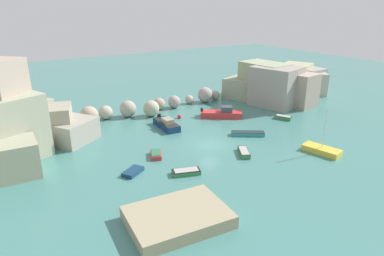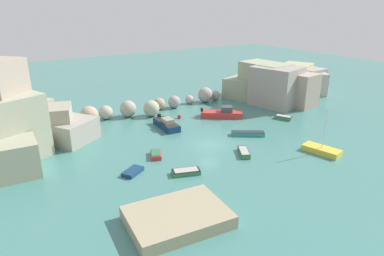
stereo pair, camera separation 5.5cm
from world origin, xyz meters
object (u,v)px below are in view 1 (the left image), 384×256
object	(u,v)px
moored_boat_3	(167,124)
moored_boat_4	(244,152)
channel_buoy	(179,116)
moored_boat_8	(133,172)
moored_boat_2	(156,154)
moored_boat_7	(248,134)
moored_boat_9	(283,117)
moored_boat_6	(222,113)
stone_dock	(178,217)
moored_boat_1	(91,130)
moored_boat_0	(186,172)
moored_boat_5	(322,150)

from	to	relation	value
moored_boat_3	moored_boat_4	xyz separation A→B (m)	(3.39, -12.88, -0.29)
channel_buoy	moored_boat_8	xyz separation A→B (m)	(-13.30, -13.00, -0.10)
moored_boat_2	moored_boat_7	xyz separation A→B (m)	(13.54, -0.61, -0.01)
moored_boat_8	moored_boat_9	bearing A→B (deg)	156.86
moored_boat_7	moored_boat_8	bearing A→B (deg)	40.43
channel_buoy	moored_boat_6	bearing A→B (deg)	-26.81
stone_dock	channel_buoy	world-z (taller)	stone_dock
moored_boat_3	moored_boat_9	bearing A→B (deg)	72.93
stone_dock	moored_boat_4	distance (m)	15.28
channel_buoy	moored_boat_1	world-z (taller)	same
moored_boat_4	moored_boat_1	bearing A→B (deg)	68.39
channel_buoy	moored_boat_9	size ratio (longest dim) A/B	0.23
moored_boat_0	moored_boat_3	xyz separation A→B (m)	(4.97, 13.45, 0.30)
stone_dock	moored_boat_8	world-z (taller)	stone_dock
channel_buoy	moored_boat_5	xyz separation A→B (m)	(7.84, -20.17, 0.05)
moored_boat_1	moored_boat_8	bearing A→B (deg)	33.37
stone_dock	moored_boat_9	world-z (taller)	stone_dock
stone_dock	moored_boat_1	bearing A→B (deg)	89.49
moored_boat_2	moored_boat_3	xyz separation A→B (m)	(5.71, 7.90, 0.29)
moored_boat_5	moored_boat_4	bearing A→B (deg)	-133.21
moored_boat_6	stone_dock	bearing A→B (deg)	-98.65
moored_boat_2	moored_boat_6	xyz separation A→B (m)	(15.33, 7.55, 0.32)
moored_boat_7	moored_boat_8	xyz separation A→B (m)	(-17.45, -1.83, -0.06)
moored_boat_9	channel_buoy	bearing A→B (deg)	30.18
moored_boat_2	moored_boat_6	world-z (taller)	moored_boat_6
moored_boat_2	moored_boat_4	size ratio (longest dim) A/B	0.85
moored_boat_2	moored_boat_4	distance (m)	10.37
stone_dock	moored_boat_6	size ratio (longest dim) A/B	1.26
moored_boat_0	moored_boat_6	bearing A→B (deg)	-119.18
channel_buoy	moored_boat_4	world-z (taller)	channel_buoy
moored_boat_1	moored_boat_5	bearing A→B (deg)	77.57
moored_boat_5	moored_boat_6	size ratio (longest dim) A/B	0.86
stone_dock	moored_boat_9	bearing A→B (deg)	27.52
moored_boat_5	moored_boat_8	xyz separation A→B (m)	(-21.14, 7.17, -0.15)
moored_boat_7	moored_boat_8	distance (m)	17.55
moored_boat_2	moored_boat_4	bearing A→B (deg)	-95.08
moored_boat_0	moored_boat_2	bearing A→B (deg)	-63.58
moored_boat_3	moored_boat_7	size ratio (longest dim) A/B	1.27
channel_buoy	moored_boat_2	xyz separation A→B (m)	(-9.38, -10.56, -0.04)
stone_dock	moored_boat_2	world-z (taller)	stone_dock
moored_boat_0	moored_boat_7	xyz separation A→B (m)	(12.80, 4.95, 0.00)
moored_boat_0	moored_boat_1	xyz separation A→B (m)	(-4.78, 17.42, 0.06)
moored_boat_0	moored_boat_4	world-z (taller)	moored_boat_4
moored_boat_6	moored_boat_8	xyz separation A→B (m)	(-19.24, -9.99, -0.38)
moored_boat_9	moored_boat_2	bearing A→B (deg)	68.27
moored_boat_2	moored_boat_3	size ratio (longest dim) A/B	0.48
moored_boat_0	moored_boat_9	xyz separation A→B (m)	(21.90, 7.18, 0.03)
moored_boat_0	moored_boat_2	xyz separation A→B (m)	(-0.73, 5.55, 0.01)
moored_boat_9	moored_boat_8	bearing A→B (deg)	72.86
stone_dock	moored_boat_8	xyz separation A→B (m)	(0.35, 9.95, -0.34)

